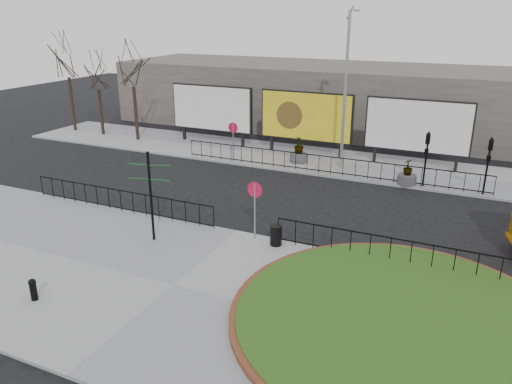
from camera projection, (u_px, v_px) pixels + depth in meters
The scene contains 25 objects.
ground at pixel (238, 233), 21.56m from camera, with size 90.00×90.00×0.00m, color black.
pavement_near at pixel (173, 286), 17.26m from camera, with size 30.00×10.00×0.12m, color gray.
pavement_far at pixel (322, 161), 31.79m from camera, with size 44.00×6.00×0.12m, color gray.
brick_edge at pixel (400, 320), 15.13m from camera, with size 10.40×10.40×0.18m, color brown.
grass_lawn at pixel (400, 319), 15.12m from camera, with size 10.00×10.00×0.22m, color #224312.
railing_near_left at pixel (121, 200), 23.42m from camera, with size 10.00×0.10×1.10m, color black, non-canonical shape.
railing_near_right at pixel (390, 250), 18.53m from camera, with size 9.00×0.10×1.10m, color black, non-canonical shape.
railing_far at pixel (325, 165), 28.89m from camera, with size 18.00×0.10×1.10m, color black, non-canonical shape.
speed_sign_far at pixel (233, 133), 30.90m from camera, with size 0.64×0.07×2.47m.
speed_sign_near at pixel (255, 198), 20.17m from camera, with size 0.64×0.07×2.47m.
billboard_left at pixel (212, 108), 35.08m from camera, with size 6.20×0.31×4.10m.
billboard_mid at pixel (306, 117), 32.34m from camera, with size 6.20×0.31×4.10m.
billboard_right at pixel (418, 126), 29.60m from camera, with size 6.20×0.31×4.10m.
lamp_post at pixel (345, 89), 28.72m from camera, with size 0.74×0.18×9.23m.
signal_pole_a at pixel (427, 151), 26.28m from camera, with size 0.22×0.26×3.00m.
signal_pole_b at pixel (489, 157), 25.10m from camera, with size 0.22×0.26×3.00m.
tree_left at pixel (134, 92), 35.63m from camera, with size 2.00×2.00×7.00m, color #2D2119, non-canonical shape.
tree_mid at pixel (99, 94), 37.39m from camera, with size 2.00×2.00×6.20m, color #2D2119, non-canonical shape.
tree_far at pixel (70, 82), 38.52m from camera, with size 2.00×2.00×7.50m, color #2D2119, non-canonical shape.
building_backdrop at pixel (362, 99), 39.51m from camera, with size 40.00×10.00×5.00m, color #666059.
fingerpost_sign at pixel (150, 188), 19.91m from camera, with size 1.76×0.69×3.78m.
bollard at pixel (33, 288), 16.23m from camera, with size 0.25×0.25×0.76m.
litter_bin at pixel (276, 235), 20.06m from camera, with size 0.51×0.51×0.84m.
planter_b at pixel (299, 153), 31.13m from camera, with size 1.09×1.09×1.65m.
planter_c at pixel (407, 176), 27.18m from camera, with size 1.02×1.02×1.42m.
Camera 1 is at (8.91, -17.54, 9.03)m, focal length 35.00 mm.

